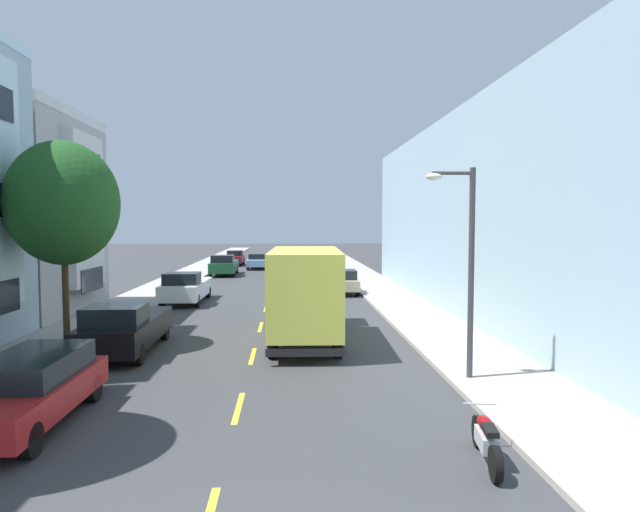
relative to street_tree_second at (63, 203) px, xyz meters
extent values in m
plane|color=#38383A|center=(6.40, 16.76, -5.00)|extent=(160.00, 160.00, 0.00)
cube|color=#A39E93|center=(-0.70, 14.76, -4.93)|extent=(3.20, 120.00, 0.14)
cube|color=#A39E93|center=(13.50, 14.76, -4.93)|extent=(3.20, 120.00, 0.14)
cube|color=yellow|center=(6.40, -6.24, -4.99)|extent=(0.14, 2.20, 0.01)
cube|color=yellow|center=(6.40, -1.24, -4.99)|extent=(0.14, 2.20, 0.01)
cube|color=yellow|center=(6.40, 3.76, -4.99)|extent=(0.14, 2.20, 0.01)
cube|color=yellow|center=(6.40, 8.76, -4.99)|extent=(0.14, 2.20, 0.01)
cube|color=yellow|center=(6.40, 13.76, -4.99)|extent=(0.14, 2.20, 0.01)
cube|color=yellow|center=(6.40, 18.76, -4.99)|extent=(0.14, 2.20, 0.01)
cube|color=yellow|center=(6.40, 23.76, -4.99)|extent=(0.14, 2.20, 0.01)
cube|color=yellow|center=(6.40, 28.76, -4.99)|extent=(0.14, 2.20, 0.01)
cube|color=yellow|center=(6.40, 33.76, -4.99)|extent=(0.14, 2.20, 0.01)
cube|color=silver|center=(-2.55, 7.44, 4.37)|extent=(0.60, 8.26, 0.44)
cube|color=silver|center=(-2.02, 7.44, -0.06)|extent=(0.55, 3.72, 7.13)
cube|color=#1E232D|center=(-1.73, 7.44, -3.35)|extent=(0.04, 2.82, 1.10)
cube|color=#1E232D|center=(-1.73, 7.44, -0.61)|extent=(0.04, 2.82, 1.10)
cube|color=#1E232D|center=(-1.73, 7.44, 2.13)|extent=(0.04, 2.82, 1.10)
cube|color=#9EB7CC|center=(20.10, 6.76, -0.26)|extent=(10.00, 36.00, 9.48)
cylinder|color=#47331E|center=(0.00, 0.00, -3.21)|extent=(0.22, 0.22, 3.30)
ellipsoid|color=#1E4C1E|center=(0.00, 0.00, 0.01)|extent=(3.66, 3.66, 4.18)
cylinder|color=#38383D|center=(12.50, -4.52, -2.02)|extent=(0.16, 0.16, 5.67)
cylinder|color=#38383D|center=(11.95, -4.52, 0.66)|extent=(1.10, 0.10, 0.10)
ellipsoid|color=silver|center=(11.45, -4.52, 0.56)|extent=(0.44, 0.28, 0.20)
cube|color=#D8D84C|center=(8.17, 0.25, -2.97)|extent=(2.58, 6.01, 2.73)
cube|color=#D8D84C|center=(8.29, 4.37, -3.24)|extent=(2.36, 1.97, 2.20)
cube|color=black|center=(8.32, 5.27, -2.75)|extent=(2.02, 0.14, 0.97)
cube|color=black|center=(8.08, -2.64, -4.57)|extent=(2.40, 0.23, 0.24)
cylinder|color=black|center=(9.36, 4.39, -4.52)|extent=(0.31, 0.97, 0.96)
cylinder|color=black|center=(7.24, 4.45, -4.52)|extent=(0.31, 0.97, 0.96)
cylinder|color=black|center=(9.17, -1.56, -4.52)|extent=(0.31, 0.97, 0.96)
cylinder|color=black|center=(7.05, -1.49, -4.52)|extent=(0.31, 0.97, 0.96)
cylinder|color=black|center=(9.21, -0.46, -4.52)|extent=(0.31, 0.97, 0.96)
cylinder|color=black|center=(7.09, -0.39, -4.52)|extent=(0.31, 0.97, 0.96)
cube|color=#B2B5BA|center=(10.69, 30.98, -4.36)|extent=(1.85, 4.04, 0.62)
cube|color=black|center=(10.70, 30.50, -3.77)|extent=(1.58, 1.72, 0.55)
cylinder|color=black|center=(11.41, 32.36, -4.67)|extent=(0.24, 0.67, 0.66)
cylinder|color=black|center=(9.89, 32.32, -4.67)|extent=(0.24, 0.67, 0.66)
cylinder|color=black|center=(11.48, 29.64, -4.67)|extent=(0.24, 0.67, 0.66)
cylinder|color=black|center=(9.96, 29.60, -4.67)|extent=(0.24, 0.67, 0.66)
cube|color=tan|center=(10.87, 14.31, -4.36)|extent=(1.79, 4.02, 0.62)
cube|color=black|center=(10.87, 13.83, -3.77)|extent=(1.55, 1.70, 0.55)
cylinder|color=black|center=(11.65, 15.66, -4.67)|extent=(0.23, 0.66, 0.66)
cylinder|color=black|center=(10.13, 15.68, -4.67)|extent=(0.23, 0.66, 0.66)
cylinder|color=black|center=(11.62, 12.94, -4.67)|extent=(0.23, 0.66, 0.66)
cylinder|color=black|center=(10.10, 12.96, -4.67)|extent=(0.23, 0.66, 0.66)
cube|color=navy|center=(10.83, 24.12, -4.22)|extent=(1.98, 4.81, 0.90)
cube|color=black|center=(10.83, 24.12, -3.42)|extent=(1.73, 2.79, 0.70)
cylinder|color=black|center=(11.71, 25.75, -4.67)|extent=(0.22, 0.66, 0.66)
cylinder|color=black|center=(9.98, 25.76, -4.67)|extent=(0.22, 0.66, 0.66)
cylinder|color=black|center=(11.69, 22.49, -4.67)|extent=(0.22, 0.66, 0.66)
cylinder|color=black|center=(9.96, 22.50, -4.67)|extent=(0.22, 0.66, 0.66)
cube|color=#194C28|center=(2.19, 26.75, -4.27)|extent=(2.08, 5.33, 0.80)
cube|color=black|center=(2.21, 25.59, -3.57)|extent=(1.79, 1.62, 0.60)
cylinder|color=black|center=(1.33, 24.94, -4.67)|extent=(0.23, 0.66, 0.66)
cylinder|color=black|center=(3.11, 24.97, -4.67)|extent=(0.23, 0.66, 0.66)
cylinder|color=black|center=(1.28, 28.54, -4.67)|extent=(0.23, 0.66, 0.66)
cylinder|color=black|center=(3.06, 28.57, -4.67)|extent=(0.23, 0.66, 0.66)
cube|color=black|center=(2.10, -0.36, -4.27)|extent=(2.04, 5.32, 0.80)
cube|color=black|center=(2.11, -1.53, -3.57)|extent=(1.77, 1.60, 0.60)
cylinder|color=black|center=(1.22, -2.17, -4.67)|extent=(0.23, 0.66, 0.66)
cylinder|color=black|center=(3.00, -2.16, -4.67)|extent=(0.23, 0.66, 0.66)
cylinder|color=black|center=(1.19, 1.43, -4.67)|extent=(0.23, 0.66, 0.66)
cylinder|color=black|center=(2.97, 1.45, -4.67)|extent=(0.23, 0.66, 0.66)
cube|color=orange|center=(10.72, 41.26, -4.27)|extent=(2.02, 5.31, 0.80)
cube|color=black|center=(10.72, 42.43, -3.57)|extent=(1.76, 1.60, 0.60)
cylinder|color=black|center=(11.61, 43.06, -4.67)|extent=(0.22, 0.66, 0.66)
cylinder|color=black|center=(9.83, 43.07, -4.67)|extent=(0.22, 0.66, 0.66)
cylinder|color=black|center=(11.60, 39.46, -4.67)|extent=(0.22, 0.66, 0.66)
cylinder|color=black|center=(9.82, 39.46, -4.67)|extent=(0.22, 0.66, 0.66)
cube|color=#AD1E1E|center=(2.03, -7.17, -4.36)|extent=(1.85, 4.71, 0.62)
cube|color=black|center=(2.03, -6.80, -3.77)|extent=(1.62, 2.83, 0.55)
cylinder|color=black|center=(2.82, -8.78, -4.67)|extent=(0.22, 0.66, 0.66)
cylinder|color=black|center=(1.24, -5.57, -4.67)|extent=(0.22, 0.66, 0.66)
cylinder|color=black|center=(2.84, -5.58, -4.67)|extent=(0.22, 0.66, 0.66)
cube|color=maroon|center=(2.03, 37.30, -4.36)|extent=(1.79, 4.02, 0.62)
cube|color=black|center=(2.04, 37.78, -3.77)|extent=(1.55, 1.70, 0.55)
cylinder|color=black|center=(1.26, 35.95, -4.67)|extent=(0.23, 0.66, 0.66)
cylinder|color=black|center=(2.78, 35.93, -4.67)|extent=(0.23, 0.66, 0.66)
cylinder|color=black|center=(1.29, 38.67, -4.67)|extent=(0.23, 0.66, 0.66)
cylinder|color=black|center=(2.81, 38.65, -4.67)|extent=(0.23, 0.66, 0.66)
cube|color=silver|center=(1.99, 11.12, -4.27)|extent=(2.07, 5.32, 0.80)
cube|color=black|center=(1.98, 9.95, -3.57)|extent=(1.78, 1.61, 0.60)
cylinder|color=black|center=(1.08, 9.32, -4.67)|extent=(0.23, 0.66, 0.66)
cylinder|color=black|center=(2.86, 9.30, -4.67)|extent=(0.23, 0.66, 0.66)
cylinder|color=black|center=(1.12, 12.93, -4.67)|extent=(0.23, 0.66, 0.66)
cylinder|color=black|center=(2.90, 12.91, -4.67)|extent=(0.23, 0.66, 0.66)
cube|color=#7A9EC6|center=(4.60, 32.94, -4.37)|extent=(1.80, 4.50, 0.60)
cube|color=black|center=(4.60, 33.17, -3.82)|extent=(1.58, 2.16, 0.50)
cylinder|color=black|center=(3.81, 31.41, -4.67)|extent=(0.22, 0.66, 0.66)
cylinder|color=black|center=(5.39, 31.41, -4.67)|extent=(0.22, 0.66, 0.66)
cylinder|color=black|center=(3.81, 34.47, -4.67)|extent=(0.22, 0.66, 0.66)
cylinder|color=black|center=(5.39, 34.47, -4.67)|extent=(0.22, 0.66, 0.66)
cylinder|color=black|center=(11.25, -8.74, -4.70)|extent=(0.22, 0.61, 0.60)
cylinder|color=black|center=(11.05, -10.18, -4.70)|extent=(0.22, 0.61, 0.60)
cube|color=silver|center=(11.15, -9.46, -4.58)|extent=(0.39, 0.84, 0.28)
ellipsoid|color=maroon|center=(11.17, -9.29, -4.32)|extent=(0.24, 0.48, 0.22)
cube|color=black|center=(11.11, -9.72, -4.30)|extent=(0.29, 0.55, 0.10)
cylinder|color=silver|center=(11.24, -8.86, -4.12)|extent=(0.62, 0.12, 0.03)
camera|label=1|loc=(7.60, -18.91, -0.66)|focal=30.66mm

